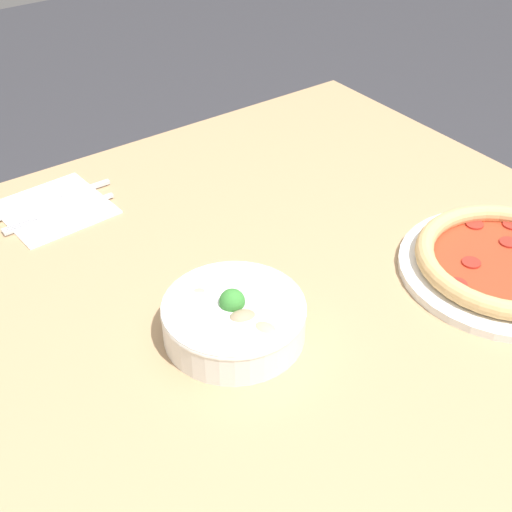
% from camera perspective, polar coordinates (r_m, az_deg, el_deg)
% --- Properties ---
extents(dining_table, '(1.35, 1.09, 0.76)m').
position_cam_1_polar(dining_table, '(0.92, 7.70, -13.52)').
color(dining_table, tan).
rests_on(dining_table, ground_plane).
extents(pizza, '(0.29, 0.29, 0.04)m').
position_cam_1_polar(pizza, '(1.04, 19.38, -0.52)').
color(pizza, white).
rests_on(pizza, dining_table).
extents(bowl, '(0.18, 0.18, 0.07)m').
position_cam_1_polar(bowl, '(0.88, -1.82, -4.92)').
color(bowl, white).
rests_on(bowl, dining_table).
extents(napkin, '(0.16, 0.16, 0.00)m').
position_cam_1_polar(napkin, '(1.16, -15.84, 3.68)').
color(napkin, white).
rests_on(napkin, dining_table).
extents(fork, '(0.01, 0.18, 0.00)m').
position_cam_1_polar(fork, '(1.14, -15.33, 3.37)').
color(fork, silver).
rests_on(fork, napkin).
extents(knife, '(0.01, 0.21, 0.01)m').
position_cam_1_polar(knife, '(1.18, -15.83, 4.38)').
color(knife, silver).
rests_on(knife, napkin).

